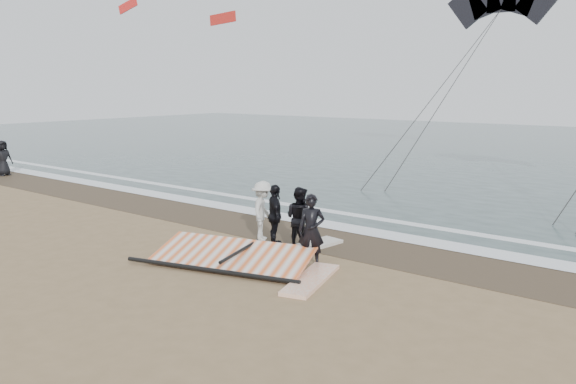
# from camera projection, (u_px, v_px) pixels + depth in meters

# --- Properties ---
(ground) EXTENTS (120.00, 120.00, 0.00)m
(ground) POSITION_uv_depth(u_px,v_px,m) (256.00, 289.00, 12.48)
(ground) COLOR #8C704C
(ground) RESTS_ON ground
(sea) EXTENTS (120.00, 54.00, 0.02)m
(sea) POSITION_uv_depth(u_px,v_px,m) (570.00, 152.00, 38.28)
(sea) COLOR #233838
(sea) RESTS_ON ground
(wet_sand) EXTENTS (120.00, 2.80, 0.01)m
(wet_sand) POSITION_uv_depth(u_px,v_px,m) (359.00, 245.00, 16.00)
(wet_sand) COLOR #4C3D2B
(wet_sand) RESTS_ON ground
(foam_near) EXTENTS (120.00, 0.90, 0.01)m
(foam_near) POSITION_uv_depth(u_px,v_px,m) (382.00, 234.00, 17.09)
(foam_near) COLOR white
(foam_near) RESTS_ON sea
(foam_far) EXTENTS (120.00, 0.45, 0.01)m
(foam_far) POSITION_uv_depth(u_px,v_px,m) (407.00, 223.00, 18.42)
(foam_far) COLOR white
(foam_far) RESTS_ON sea
(man_main) EXTENTS (0.79, 0.69, 1.83)m
(man_main) POSITION_uv_depth(u_px,v_px,m) (311.00, 230.00, 14.01)
(man_main) COLOR black
(man_main) RESTS_ON ground
(board_white) EXTENTS (1.19, 2.39, 0.09)m
(board_white) POSITION_uv_depth(u_px,v_px,m) (311.00, 279.00, 12.99)
(board_white) COLOR white
(board_white) RESTS_ON ground
(board_cream) EXTENTS (1.03, 2.51, 0.10)m
(board_cream) POSITION_uv_depth(u_px,v_px,m) (306.00, 247.00, 15.55)
(board_cream) COLOR beige
(board_cream) RESTS_ON ground
(trio_cluster) EXTENTS (2.39, 1.46, 1.77)m
(trio_cluster) POSITION_uv_depth(u_px,v_px,m) (277.00, 214.00, 15.90)
(trio_cluster) COLOR black
(trio_cluster) RESTS_ON ground
(sail_rig) EXTENTS (4.57, 2.72, 0.51)m
(sail_rig) POSITION_uv_depth(u_px,v_px,m) (233.00, 257.00, 14.21)
(sail_rig) COLOR black
(sail_rig) RESTS_ON ground
(kite_dark) EXTENTS (7.19, 7.11, 16.57)m
(kite_dark) POSITION_uv_depth(u_px,v_px,m) (501.00, 5.00, 32.61)
(kite_dark) COLOR black
(kite_dark) RESTS_ON ground
(distant_kites) EXTENTS (18.76, 2.12, 3.89)m
(distant_kites) POSITION_uv_depth(u_px,v_px,m) (171.00, 11.00, 54.10)
(distant_kites) COLOR red
(distant_kites) RESTS_ON ground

